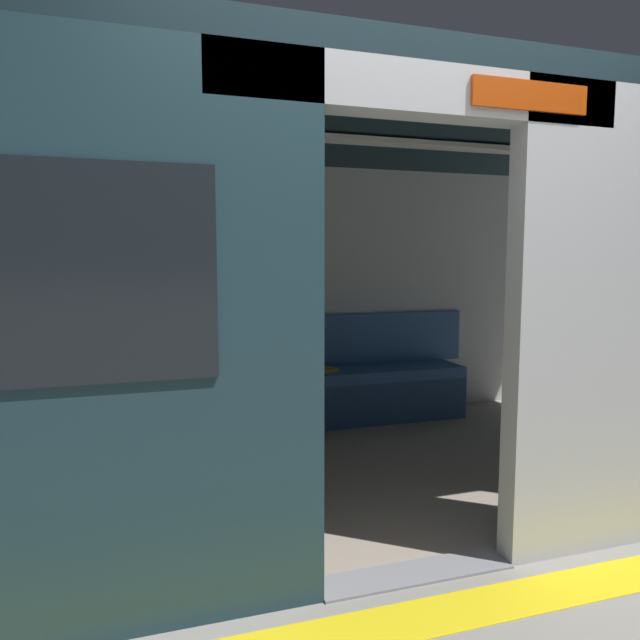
# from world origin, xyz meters

# --- Properties ---
(ground_plane) EXTENTS (60.00, 60.00, 0.00)m
(ground_plane) POSITION_xyz_m (0.00, 0.00, 0.00)
(ground_plane) COLOR gray
(platform_edge_strip) EXTENTS (8.00, 0.24, 0.01)m
(platform_edge_strip) POSITION_xyz_m (0.00, 0.30, 0.00)
(platform_edge_strip) COLOR yellow
(platform_edge_strip) RESTS_ON ground_plane
(train_car) EXTENTS (6.40, 2.83, 2.29)m
(train_car) POSITION_xyz_m (0.05, -1.24, 1.52)
(train_car) COLOR silver
(train_car) RESTS_ON ground_plane
(bench_seat) EXTENTS (3.19, 0.44, 0.45)m
(bench_seat) POSITION_xyz_m (0.00, -2.32, 0.35)
(bench_seat) COLOR #38609E
(bench_seat) RESTS_ON ground_plane
(person_seated) EXTENTS (0.55, 0.70, 1.18)m
(person_seated) POSITION_xyz_m (0.04, -2.27, 0.67)
(person_seated) COLOR #D8CC4C
(person_seated) RESTS_ON ground_plane
(handbag) EXTENTS (0.26, 0.15, 0.17)m
(handbag) POSITION_xyz_m (0.46, -2.39, 0.54)
(handbag) COLOR brown
(handbag) RESTS_ON bench_seat
(book) EXTENTS (0.23, 0.26, 0.03)m
(book) POSITION_xyz_m (-0.36, -2.37, 0.47)
(book) COLOR gold
(book) RESTS_ON bench_seat
(grab_pole_door) EXTENTS (0.04, 0.04, 2.15)m
(grab_pole_door) POSITION_xyz_m (0.39, -0.36, 1.07)
(grab_pole_door) COLOR silver
(grab_pole_door) RESTS_ON ground_plane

